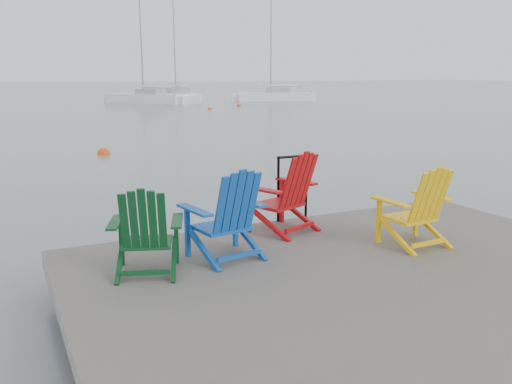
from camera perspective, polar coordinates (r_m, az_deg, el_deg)
name	(u,v)px	position (r m, az deg, el deg)	size (l,w,h in m)	color
ground	(392,330)	(5.68, 14.10, -13.87)	(400.00, 400.00, 0.00)	slate
dock	(394,297)	(5.54, 14.28, -10.63)	(6.00, 5.00, 1.40)	#312E2B
handrail	(292,181)	(7.41, 3.86, 1.14)	(0.48, 0.04, 0.90)	black
chair_green	(146,230)	(5.47, -11.54, -3.98)	(0.87, 0.83, 0.91)	#0B3C1B
chair_blue	(227,214)	(5.81, -3.04, -2.33)	(0.88, 0.83, 1.00)	#0F49A4
chair_red	(286,192)	(6.83, 3.16, 0.00)	(0.99, 0.94, 1.03)	#AF0C0F
chair_yellow	(418,206)	(6.52, 16.66, -1.44)	(0.77, 0.72, 0.95)	yellow
sailboat_near	(147,99)	(49.30, -11.37, 9.56)	(6.05, 7.30, 10.58)	white
sailboat_mid	(177,97)	(52.78, -8.30, 9.83)	(3.35, 9.57, 12.83)	white
sailboat_far	(274,97)	(52.96, 1.96, 9.95)	(7.22, 3.89, 9.85)	white
buoy_a	(104,154)	(17.87, -15.75, 3.86)	(0.40, 0.40, 0.40)	#E6480D
buoy_c	(239,106)	(44.12, -1.79, 9.04)	(0.38, 0.38, 0.38)	#EC530D
buoy_d	(210,109)	(40.07, -4.88, 8.67)	(0.32, 0.32, 0.32)	#F7520E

